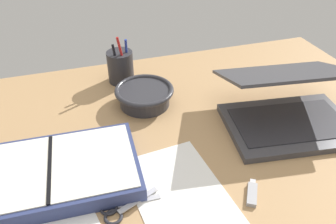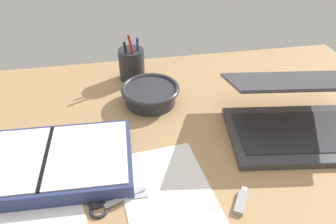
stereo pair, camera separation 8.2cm
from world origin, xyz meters
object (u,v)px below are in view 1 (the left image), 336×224
at_px(bowl, 144,95).
at_px(pen_cup, 121,67).
at_px(scissors, 118,209).
at_px(laptop, 288,107).
at_px(planner, 52,173).

bearing_deg(bowl, pen_cup, 104.64).
height_order(pen_cup, scissors, pen_cup).
xyz_separation_m(pen_cup, scissors, (-0.10, -0.51, -0.05)).
height_order(laptop, pen_cup, laptop).
xyz_separation_m(laptop, pen_cup, (-0.39, 0.35, 0.00)).
distance_m(bowl, planner, 0.35).
relative_size(bowl, scissors, 1.35).
relative_size(pen_cup, scissors, 1.28).
bearing_deg(scissors, planner, 123.68).
bearing_deg(laptop, pen_cup, 145.30).
relative_size(laptop, scissors, 2.90).
height_order(laptop, planner, laptop).
xyz_separation_m(bowl, pen_cup, (-0.04, 0.15, 0.02)).
bearing_deg(laptop, bowl, 157.87).
xyz_separation_m(pen_cup, planner, (-0.23, -0.39, -0.03)).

